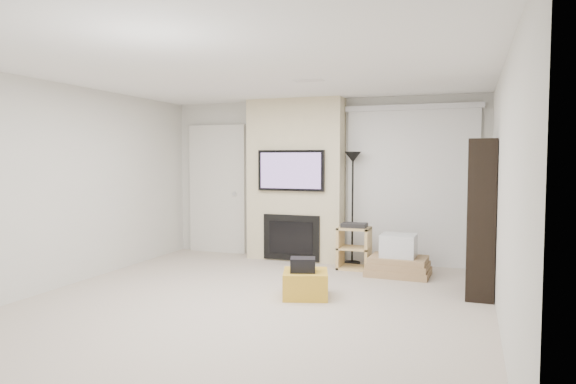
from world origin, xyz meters
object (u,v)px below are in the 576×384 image
(ottoman, at_px, (305,284))
(box_stack, at_px, (398,260))
(av_stand, at_px, (354,245))
(floor_lamp, at_px, (353,176))
(bookshelf, at_px, (481,218))

(ottoman, distance_m, box_stack, 1.71)
(av_stand, bearing_deg, box_stack, -16.85)
(floor_lamp, distance_m, bookshelf, 2.20)
(av_stand, xyz_separation_m, box_stack, (0.65, -0.20, -0.13))
(floor_lamp, distance_m, av_stand, 1.05)
(box_stack, bearing_deg, ottoman, -120.14)
(bookshelf, bearing_deg, box_stack, 145.87)
(ottoman, distance_m, bookshelf, 2.16)
(box_stack, bearing_deg, bookshelf, -34.13)
(ottoman, xyz_separation_m, floor_lamp, (0.10, 2.02, 1.18))
(floor_lamp, bearing_deg, av_stand, -73.07)
(av_stand, relative_size, box_stack, 0.77)
(box_stack, height_order, bookshelf, bookshelf)
(ottoman, bearing_deg, bookshelf, 22.76)
(ottoman, height_order, av_stand, av_stand)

